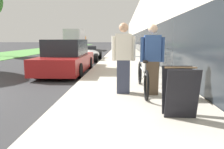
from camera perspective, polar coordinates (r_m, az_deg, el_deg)
The scene contains 13 objects.
sidewalk_slab at distance 25.65m, azimuth 3.19°, elevation 5.95°, with size 3.36×70.00×0.15m.
storefront_facade at distance 34.35m, azimuth 14.61°, elevation 11.26°, with size 10.01×70.00×5.88m.
lawn_strip at distance 31.77m, azimuth -18.50°, elevation 6.01°, with size 5.62×70.00×0.03m.
tandem_bicycle at distance 5.85m, azimuth 8.02°, elevation -0.70°, with size 0.52×2.54×0.88m.
person_rider at distance 5.49m, azimuth 10.42°, elevation 3.82°, with size 0.59×0.23×1.74m.
person_bystander at distance 5.54m, azimuth 3.00°, elevation 4.21°, with size 0.60×0.24×1.78m.
bike_rack_hoop at distance 8.30m, azimuth 10.51°, elevation 3.09°, with size 0.05×0.60×0.84m.
cruiser_bike_nearest at distance 9.85m, azimuth 11.38°, elevation 3.10°, with size 0.52×1.74×0.84m.
cruiser_bike_middle at distance 12.03m, azimuth 9.87°, elevation 4.33°, with size 0.52×1.71×0.91m.
sandwich_board_sign at distance 4.08m, azimuth 17.26°, elevation -4.30°, with size 0.56×0.56×0.90m.
parked_sedan_curbside at distance 10.18m, azimuth -11.77°, elevation 4.25°, with size 1.90×4.77×1.51m.
vintage_roadster_curbside at distance 15.77m, azimuth -6.52°, elevation 5.22°, with size 1.82×4.37×1.02m.
moving_truck at distance 31.78m, azimuth -9.48°, elevation 8.92°, with size 2.20×6.06×2.85m.
Camera 1 is at (4.83, -4.61, 1.52)m, focal length 35.00 mm.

